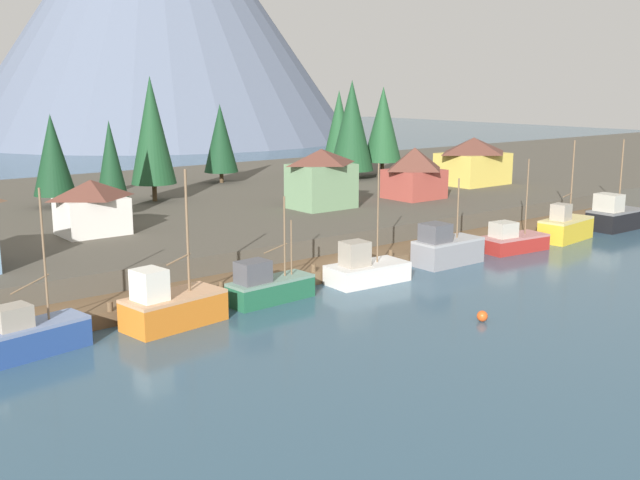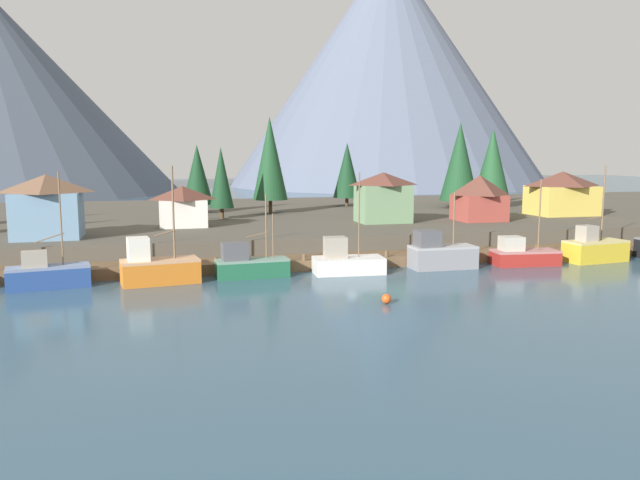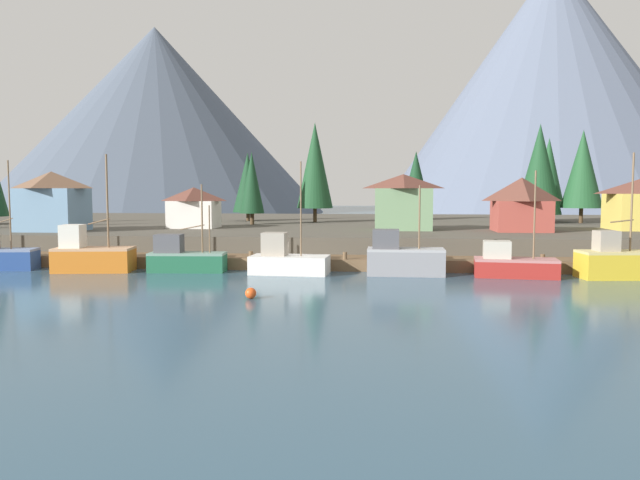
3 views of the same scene
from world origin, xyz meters
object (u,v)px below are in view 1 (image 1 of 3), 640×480
at_px(conifer_near_left, 352,126).
at_px(conifer_centre, 152,130).
at_px(fishing_boat_blue, 29,336).
at_px(fishing_boat_orange, 171,306).
at_px(fishing_boat_green, 268,286).
at_px(channel_buoy, 482,316).
at_px(house_green, 321,178).
at_px(house_yellow, 473,160).
at_px(conifer_far_left, 383,124).
at_px(conifer_mid_left, 53,155).
at_px(house_red, 414,172).
at_px(fishing_boat_grey, 446,249).
at_px(conifer_back_left, 339,125).
at_px(fishing_boat_red, 513,241).
at_px(fishing_boat_black, 615,216).
at_px(fishing_boat_white, 365,270).
at_px(fishing_boat_yellow, 565,227).
at_px(conifer_back_right, 111,161).
at_px(house_white, 92,207).
at_px(conifer_far_right, 221,138).

height_order(conifer_near_left, conifer_centre, conifer_centre).
height_order(fishing_boat_blue, fishing_boat_orange, fishing_boat_orange).
distance_m(fishing_boat_green, channel_buoy, 14.63).
xyz_separation_m(house_green, conifer_near_left, (18.07, 16.32, 3.94)).
relative_size(house_yellow, conifer_far_left, 0.70).
height_order(conifer_mid_left, conifer_centre, conifer_centre).
height_order(house_red, channel_buoy, house_red).
bearing_deg(fishing_boat_grey, fishing_boat_blue, -179.18).
bearing_deg(conifer_far_left, house_green, -145.50).
height_order(fishing_boat_orange, house_red, fishing_boat_orange).
height_order(conifer_near_left, conifer_back_left, conifer_near_left).
distance_m(fishing_boat_green, house_yellow, 49.45).
relative_size(fishing_boat_green, fishing_boat_red, 0.88).
distance_m(fishing_boat_black, conifer_back_left, 40.81).
distance_m(fishing_boat_green, conifer_mid_left, 35.53).
bearing_deg(house_yellow, fishing_boat_red, -131.98).
bearing_deg(fishing_boat_orange, channel_buoy, -43.49).
xyz_separation_m(fishing_boat_green, fishing_boat_white, (8.70, -0.37, -0.07)).
distance_m(conifer_near_left, conifer_centre, 29.27).
relative_size(fishing_boat_white, fishing_boat_grey, 1.26).
bearing_deg(fishing_boat_yellow, conifer_far_left, 70.37).
relative_size(conifer_near_left, channel_buoy, 18.36).
height_order(conifer_near_left, channel_buoy, conifer_near_left).
relative_size(fishing_boat_orange, fishing_boat_red, 1.18).
height_order(fishing_boat_orange, fishing_boat_green, fishing_boat_orange).
xyz_separation_m(fishing_boat_green, conifer_mid_left, (-2.26, 34.82, 6.69)).
bearing_deg(channel_buoy, house_red, 51.63).
bearing_deg(conifer_back_right, house_green, -25.45).
distance_m(fishing_boat_orange, channel_buoy, 19.64).
bearing_deg(conifer_near_left, conifer_back_left, 65.35).
bearing_deg(fishing_boat_blue, fishing_boat_grey, -9.04).
height_order(conifer_back_right, conifer_centre, conifer_centre).
bearing_deg(fishing_boat_white, house_yellow, 33.07).
bearing_deg(fishing_boat_red, house_white, 155.04).
xyz_separation_m(conifer_back_right, channel_buoy, (8.05, -38.19, -7.33)).
bearing_deg(conifer_centre, house_green, -52.83).
height_order(fishing_boat_black, conifer_far_right, conifer_far_right).
height_order(house_white, conifer_mid_left, conifer_mid_left).
bearing_deg(fishing_boat_green, fishing_boat_blue, 177.53).
bearing_deg(conifer_centre, conifer_back_right, -140.51).
bearing_deg(fishing_boat_blue, house_yellow, 8.99).
bearing_deg(conifer_back_right, conifer_mid_left, 105.64).
bearing_deg(house_green, house_yellow, 5.98).
relative_size(fishing_boat_white, conifer_centre, 0.69).
bearing_deg(fishing_boat_yellow, fishing_boat_green, 172.10).
distance_m(fishing_boat_red, conifer_back_left, 42.66).
xyz_separation_m(house_white, house_green, (23.44, -1.17, 0.70)).
bearing_deg(conifer_back_right, fishing_boat_orange, -106.45).
bearing_deg(conifer_mid_left, house_white, -99.16).
height_order(fishing_boat_green, fishing_boat_white, fishing_boat_white).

